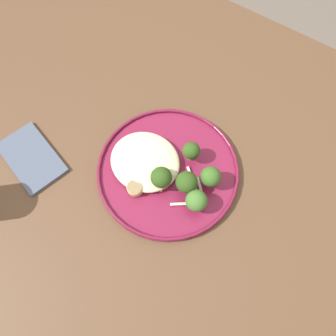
{
  "coord_description": "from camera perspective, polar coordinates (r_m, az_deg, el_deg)",
  "views": [
    {
      "loc": [
        0.15,
        -0.21,
        1.34
      ],
      "look_at": [
        0.01,
        -0.01,
        0.76
      ],
      "focal_mm": 33.14,
      "sensor_mm": 36.0,
      "label": 1
    }
  ],
  "objects": [
    {
      "name": "ground",
      "position": [
        1.36,
        -0.32,
        -11.98
      ],
      "size": [
        6.0,
        6.0,
        0.0
      ],
      "primitive_type": "plane",
      "color": "#665B51"
    },
    {
      "name": "wooden_dining_table",
      "position": [
        0.72,
        -0.59,
        -1.95
      ],
      "size": [
        1.4,
        1.0,
        0.74
      ],
      "color": "brown",
      "rests_on": "ground"
    },
    {
      "name": "dinner_plate",
      "position": [
        0.64,
        -0.0,
        -0.4
      ],
      "size": [
        0.29,
        0.29,
        0.02
      ],
      "color": "maroon",
      "rests_on": "wooden_dining_table"
    },
    {
      "name": "noodle_bed",
      "position": [
        0.63,
        -4.25,
        1.27
      ],
      "size": [
        0.14,
        0.13,
        0.03
      ],
      "color": "beige",
      "rests_on": "dinner_plate"
    },
    {
      "name": "seared_scallop_tilted_round",
      "position": [
        0.64,
        -2.82,
        3.09
      ],
      "size": [
        0.03,
        0.03,
        0.01
      ],
      "color": "#DBB77A",
      "rests_on": "dinner_plate"
    },
    {
      "name": "seared_scallop_center_golden",
      "position": [
        0.62,
        -0.72,
        -0.57
      ],
      "size": [
        0.03,
        0.03,
        0.02
      ],
      "color": "beige",
      "rests_on": "dinner_plate"
    },
    {
      "name": "seared_scallop_rear_pale",
      "position": [
        0.63,
        -2.98,
        1.2
      ],
      "size": [
        0.02,
        0.02,
        0.01
      ],
      "color": "beige",
      "rests_on": "dinner_plate"
    },
    {
      "name": "seared_scallop_half_hidden",
      "position": [
        0.61,
        -6.08,
        -3.67
      ],
      "size": [
        0.03,
        0.03,
        0.02
      ],
      "color": "#DBB77A",
      "rests_on": "dinner_plate"
    },
    {
      "name": "seared_scallop_large_seared",
      "position": [
        0.64,
        -4.81,
        1.88
      ],
      "size": [
        0.03,
        0.03,
        0.01
      ],
      "color": "#DBB77A",
      "rests_on": "dinner_plate"
    },
    {
      "name": "broccoli_floret_small_sprig",
      "position": [
        0.59,
        3.44,
        -2.63
      ],
      "size": [
        0.04,
        0.04,
        0.06
      ],
      "color": "#89A356",
      "rests_on": "dinner_plate"
    },
    {
      "name": "broccoli_floret_rear_charred",
      "position": [
        0.62,
        4.3,
        3.15
      ],
      "size": [
        0.04,
        0.04,
        0.05
      ],
      "color": "#89A356",
      "rests_on": "dinner_plate"
    },
    {
      "name": "broccoli_floret_right_tilted",
      "position": [
        0.59,
        -1.25,
        -1.75
      ],
      "size": [
        0.04,
        0.04,
        0.05
      ],
      "color": "#89A356",
      "rests_on": "dinner_plate"
    },
    {
      "name": "broccoli_floret_left_leaning",
      "position": [
        0.6,
        7.84,
        -1.63
      ],
      "size": [
        0.04,
        0.04,
        0.06
      ],
      "color": "#7A994C",
      "rests_on": "dinner_plate"
    },
    {
      "name": "broccoli_floret_beside_noodles",
      "position": [
        0.58,
        5.25,
        -6.02
      ],
      "size": [
        0.04,
        0.04,
        0.05
      ],
      "color": "#89A356",
      "rests_on": "dinner_plate"
    },
    {
      "name": "onion_sliver_curled_piece",
      "position": [
        0.62,
        5.97,
        -3.66
      ],
      "size": [
        0.04,
        0.04,
        0.0
      ],
      "primitive_type": "cube",
      "rotation": [
        0.0,
        0.0,
        2.38
      ],
      "color": "silver",
      "rests_on": "dinner_plate"
    },
    {
      "name": "onion_sliver_short_strip",
      "position": [
        0.62,
        -1.45,
        -2.69
      ],
      "size": [
        0.03,
        0.03,
        0.0
      ],
      "primitive_type": "cube",
      "rotation": [
        0.0,
        0.0,
        2.25
      ],
      "color": "silver",
      "rests_on": "dinner_plate"
    },
    {
      "name": "onion_sliver_long_sliver",
      "position": [
        0.61,
        2.19,
        -6.63
      ],
      "size": [
        0.03,
        0.03,
        0.0
      ],
      "primitive_type": "cube",
      "rotation": [
        0.0,
        0.0,
        0.65
      ],
      "color": "silver",
      "rests_on": "dinner_plate"
    },
    {
      "name": "onion_sliver_pale_crescent",
      "position": [
        0.62,
        4.3,
        -2.2
      ],
      "size": [
        0.05,
        0.04,
        0.0
      ],
      "primitive_type": "cube",
      "rotation": [
        0.0,
        0.0,
        5.6
      ],
      "color": "silver",
      "rests_on": "dinner_plate"
    },
    {
      "name": "folded_napkin",
      "position": [
        0.71,
        -23.81,
        1.76
      ],
      "size": [
        0.17,
        0.13,
        0.01
      ],
      "primitive_type": "cube",
      "rotation": [
        0.0,
        0.0,
        -0.27
      ],
      "color": "#4C566B",
      "rests_on": "wooden_dining_table"
    }
  ]
}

